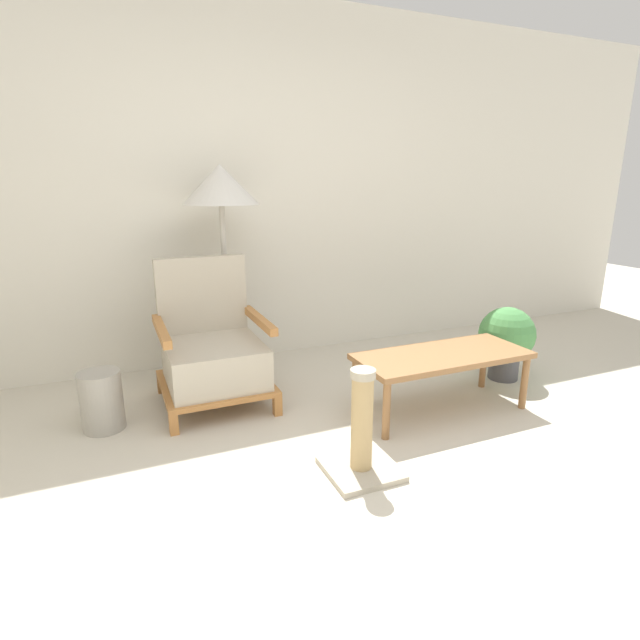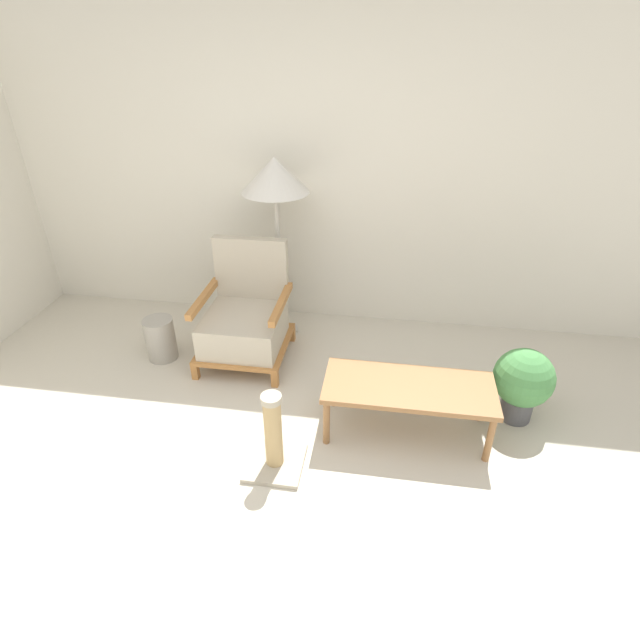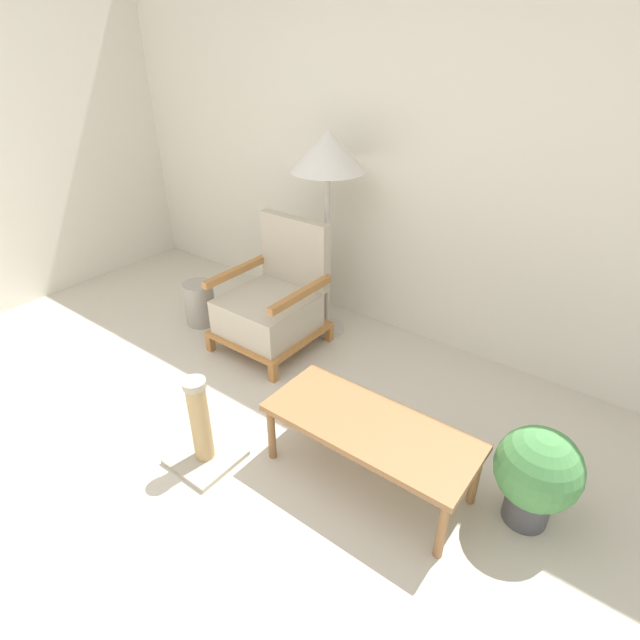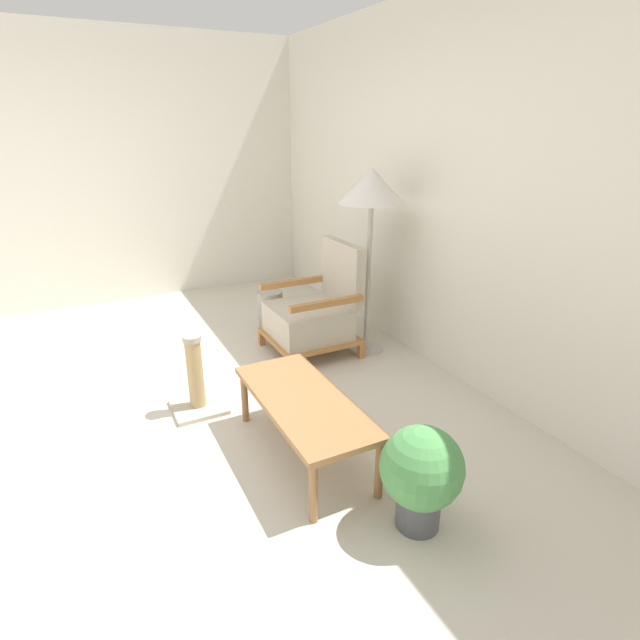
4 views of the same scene
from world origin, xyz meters
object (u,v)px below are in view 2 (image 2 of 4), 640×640
Objects in this scene: floor_lamp at (275,182)px; potted_plant at (523,381)px; armchair at (245,319)px; vase at (161,339)px; scratching_post at (274,442)px; coffee_table at (409,391)px.

potted_plant is at bearing -24.80° from floor_lamp.
armchair is 2.62× the size of vase.
floor_lamp reaches higher than vase.
floor_lamp is 1.92m from scratching_post.
potted_plant is 0.98× the size of scratching_post.
armchair reaches higher than scratching_post.
potted_plant is at bearing -12.43° from armchair.
potted_plant is (1.83, -0.84, -1.01)m from floor_lamp.
vase is at bearing 173.32° from potted_plant.
floor_lamp is 2.83× the size of potted_plant.
armchair reaches higher than potted_plant.
floor_lamp reaches higher than armchair.
scratching_post is at bearing -156.07° from potted_plant.
floor_lamp is (0.19, 0.40, 0.98)m from armchair.
scratching_post reaches higher than potted_plant.
scratching_post is (-1.53, -0.68, -0.12)m from potted_plant.
coffee_table is 2.03× the size of potted_plant.
coffee_table is at bearing -161.47° from potted_plant.
floor_lamp is 4.31× the size of vase.
potted_plant is at bearing -6.68° from vase.
armchair is at bearing 10.86° from vase.
coffee_table is 3.09× the size of vase.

